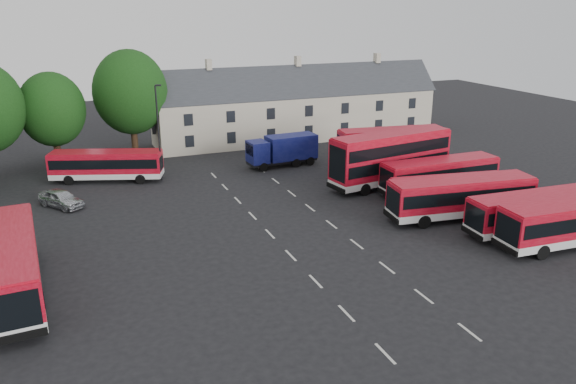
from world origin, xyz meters
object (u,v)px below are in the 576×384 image
at_px(silver_car, 61,198).
at_px(lamppost, 159,130).
at_px(bus_row_a, 576,219).
at_px(box_truck, 283,149).
at_px(bus_dd_south, 391,156).
at_px(bus_west, 11,261).

relative_size(silver_car, lamppost, 0.48).
bearing_deg(lamppost, bus_row_a, -47.81).
distance_m(bus_row_a, box_truck, 28.66).
bearing_deg(box_truck, bus_row_a, -70.76).
bearing_deg(lamppost, bus_dd_south, -26.24).
xyz_separation_m(box_truck, silver_car, (-21.58, -4.71, -1.05)).
bearing_deg(lamppost, box_truck, 1.06).
bearing_deg(box_truck, bus_dd_south, -58.95).
height_order(bus_west, silver_car, bus_west).
bearing_deg(silver_car, bus_dd_south, -46.80).
distance_m(bus_dd_south, lamppost, 21.60).
height_order(bus_dd_south, box_truck, bus_dd_south).
relative_size(bus_row_a, bus_dd_south, 0.93).
xyz_separation_m(bus_row_a, lamppost, (-23.71, 26.16, 2.91)).
xyz_separation_m(silver_car, lamppost, (9.05, 4.48, 4.10)).
bearing_deg(bus_dd_south, bus_west, -170.96).
bearing_deg(bus_row_a, silver_car, 149.75).
distance_m(bus_row_a, bus_dd_south, 17.25).
relative_size(box_truck, lamppost, 0.81).
bearing_deg(bus_dd_south, silver_car, 161.48).
xyz_separation_m(bus_dd_south, box_truck, (-6.76, 9.74, -1.02)).
height_order(bus_dd_south, lamppost, lamppost).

